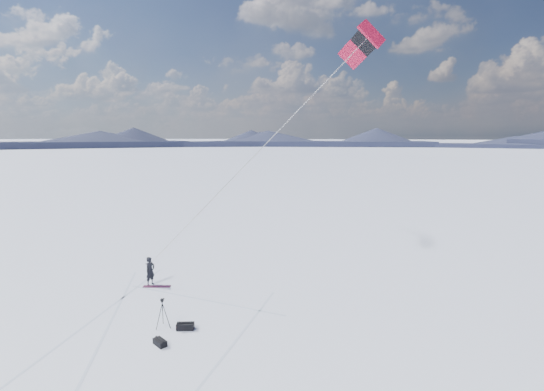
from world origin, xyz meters
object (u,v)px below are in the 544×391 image
at_px(snowboard, 157,286).
at_px(gear_bag_b, 160,342).
at_px(gear_bag_a, 185,326).
at_px(snowkiter, 151,285).
at_px(tripod, 163,309).

bearing_deg(snowboard, gear_bag_b, -72.77).
bearing_deg(gear_bag_a, gear_bag_b, -121.28).
height_order(snowboard, gear_bag_a, gear_bag_a).
xyz_separation_m(snowkiter, tripod, (3.88, -4.29, 0.92)).
height_order(snowkiter, snowboard, snowkiter).
distance_m(tripod, gear_bag_a, 1.34).
xyz_separation_m(gear_bag_a, gear_bag_b, (-0.28, -1.59, -0.02)).
distance_m(snowboard, gear_bag_b, 6.96).
bearing_deg(snowboard, snowkiter, 146.99).
height_order(snowkiter, gear_bag_a, snowkiter).
bearing_deg(gear_bag_b, snowkiter, 155.45).
distance_m(snowkiter, gear_bag_a, 6.44).
relative_size(tripod, gear_bag_b, 1.87).
bearing_deg(gear_bag_a, tripod, 168.17).
bearing_deg(gear_bag_a, snowkiter, 118.95).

